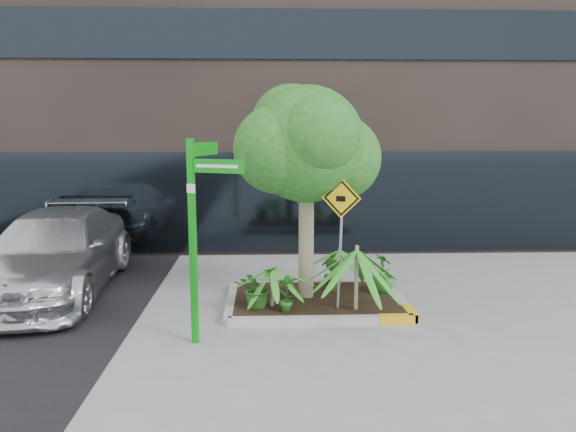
{
  "coord_description": "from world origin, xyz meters",
  "views": [
    {
      "loc": [
        -0.72,
        -9.93,
        3.38
      ],
      "look_at": [
        -0.33,
        0.2,
        1.73
      ],
      "focal_mm": 35.0,
      "sensor_mm": 36.0,
      "label": 1
    }
  ],
  "objects_px": {
    "street_sign_post": "(198,219)",
    "tree": "(307,144)",
    "cattle_sign": "(341,220)",
    "parked_car": "(55,253)"
  },
  "relations": [
    {
      "from": "tree",
      "to": "cattle_sign",
      "type": "bearing_deg",
      "value": -48.71
    },
    {
      "from": "tree",
      "to": "street_sign_post",
      "type": "distance_m",
      "value": 2.78
    },
    {
      "from": "cattle_sign",
      "to": "tree",
      "type": "bearing_deg",
      "value": 153.87
    },
    {
      "from": "tree",
      "to": "street_sign_post",
      "type": "relative_size",
      "value": 1.3
    },
    {
      "from": "parked_car",
      "to": "cattle_sign",
      "type": "relative_size",
      "value": 2.41
    },
    {
      "from": "tree",
      "to": "street_sign_post",
      "type": "bearing_deg",
      "value": -133.99
    },
    {
      "from": "tree",
      "to": "cattle_sign",
      "type": "height_order",
      "value": "tree"
    },
    {
      "from": "parked_car",
      "to": "cattle_sign",
      "type": "xyz_separation_m",
      "value": [
        5.61,
        -1.63,
        0.91
      ]
    },
    {
      "from": "tree",
      "to": "parked_car",
      "type": "bearing_deg",
      "value": 168.91
    },
    {
      "from": "street_sign_post",
      "to": "tree",
      "type": "bearing_deg",
      "value": 67.79
    }
  ]
}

